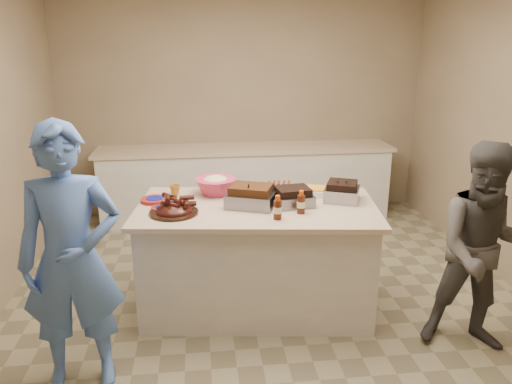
{
  "coord_description": "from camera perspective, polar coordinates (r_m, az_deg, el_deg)",
  "views": [
    {
      "loc": [
        -0.58,
        -3.73,
        2.22
      ],
      "look_at": [
        -0.13,
        0.05,
        1.01
      ],
      "focal_mm": 35.0,
      "sensor_mm": 36.0,
      "label": 1
    }
  ],
  "objects": [
    {
      "name": "roasting_pan",
      "position": [
        4.18,
        9.74,
        -0.94
      ],
      "size": [
        0.35,
        0.35,
        0.11
      ],
      "primitive_type": "cube",
      "rotation": [
        0.0,
        0.0,
        -0.38
      ],
      "color": "gray",
      "rests_on": "island"
    },
    {
      "name": "basket_stack",
      "position": [
        4.31,
        -3.35,
        -0.1
      ],
      "size": [
        0.23,
        0.2,
        0.1
      ],
      "primitive_type": "cube",
      "rotation": [
        0.0,
        0.0,
        -0.31
      ],
      "color": "maroon",
      "rests_on": "island"
    },
    {
      "name": "guest_gray",
      "position": [
        4.22,
        23.33,
        -15.68
      ],
      "size": [
        1.16,
        1.69,
        0.58
      ],
      "primitive_type": "imported",
      "rotation": [
        0.0,
        0.0,
        -0.29
      ],
      "color": "#514E4A",
      "rests_on": "ground"
    },
    {
      "name": "guest_blue",
      "position": [
        3.77,
        -18.83,
        -19.48
      ],
      "size": [
        0.8,
        1.8,
        0.42
      ],
      "primitive_type": "imported",
      "rotation": [
        0.0,
        0.0,
        0.09
      ],
      "color": "#537ED7",
      "rests_on": "ground"
    },
    {
      "name": "plate_stack_small",
      "position": [
        3.97,
        -10.71,
        -1.99
      ],
      "size": [
        0.19,
        0.19,
        0.02
      ],
      "primitive_type": "cylinder",
      "rotation": [
        0.0,
        0.0,
        -0.13
      ],
      "color": "maroon",
      "rests_on": "island"
    },
    {
      "name": "mac_cheese_dish",
      "position": [
        4.28,
        7.31,
        -0.36
      ],
      "size": [
        0.32,
        0.28,
        0.07
      ],
      "primitive_type": "cube",
      "rotation": [
        0.0,
        0.0,
        -0.35
      ],
      "color": "orange",
      "rests_on": "island"
    },
    {
      "name": "bbq_bottle_a",
      "position": [
        3.71,
        2.47,
        -3.09
      ],
      "size": [
        0.07,
        0.07,
        0.18
      ],
      "primitive_type": "cylinder",
      "rotation": [
        0.0,
        0.0,
        -0.13
      ],
      "color": "#3F170A",
      "rests_on": "island"
    },
    {
      "name": "sauce_bowl",
      "position": [
        4.14,
        -0.28,
        -0.83
      ],
      "size": [
        0.12,
        0.05,
        0.12
      ],
      "primitive_type": "imported",
      "rotation": [
        0.0,
        0.0,
        -0.13
      ],
      "color": "silver",
      "rests_on": "island"
    },
    {
      "name": "plastic_cup",
      "position": [
        4.31,
        -9.22,
        -0.32
      ],
      "size": [
        0.1,
        0.1,
        0.09
      ],
      "primitive_type": "imported",
      "rotation": [
        0.0,
        0.0,
        -0.13
      ],
      "color": "#8F5E18",
      "rests_on": "island"
    },
    {
      "name": "bbq_bottle_b",
      "position": [
        3.84,
        5.14,
        -2.43
      ],
      "size": [
        0.07,
        0.07,
        0.18
      ],
      "primitive_type": "cylinder",
      "rotation": [
        0.0,
        0.0,
        -0.13
      ],
      "color": "#3F170A",
      "rests_on": "island"
    },
    {
      "name": "room",
      "position": [
        4.38,
        1.75,
        -12.79
      ],
      "size": [
        4.5,
        5.0,
        2.7
      ],
      "primitive_type": null,
      "color": "#907C5F",
      "rests_on": "ground"
    },
    {
      "name": "mustard_bottle",
      "position": [
        4.07,
        -1.2,
        -1.17
      ],
      "size": [
        0.05,
        0.05,
        0.12
      ],
      "primitive_type": "cylinder",
      "rotation": [
        0.0,
        0.0,
        -0.13
      ],
      "color": "#FFBC00",
      "rests_on": "island"
    },
    {
      "name": "brisket_tray",
      "position": [
        4.01,
        4.2,
        -1.5
      ],
      "size": [
        0.33,
        0.29,
        0.09
      ],
      "primitive_type": "cube",
      "rotation": [
        0.0,
        0.0,
        0.13
      ],
      "color": "black",
      "rests_on": "island"
    },
    {
      "name": "pulled_pork_tray",
      "position": [
        3.97,
        -0.56,
        -1.65
      ],
      "size": [
        0.45,
        0.39,
        0.11
      ],
      "primitive_type": "cube",
      "rotation": [
        0.0,
        0.0,
        -0.37
      ],
      "color": "#47230F",
      "rests_on": "island"
    },
    {
      "name": "rib_platter",
      "position": [
        3.87,
        -9.36,
        -2.45
      ],
      "size": [
        0.5,
        0.5,
        0.15
      ],
      "primitive_type": null,
      "rotation": [
        0.0,
        0.0,
        -0.47
      ],
      "color": "#39100B",
      "rests_on": "island"
    },
    {
      "name": "back_counter",
      "position": [
        6.22,
        -1.19,
        1.1
      ],
      "size": [
        3.6,
        0.64,
        0.9
      ],
      "primitive_type": null,
      "color": "silver",
      "rests_on": "ground"
    },
    {
      "name": "island",
      "position": [
        4.37,
        0.08,
        -12.88
      ],
      "size": [
        2.02,
        1.24,
        0.91
      ],
      "primitive_type": null,
      "rotation": [
        0.0,
        0.0,
        -0.13
      ],
      "color": "silver",
      "rests_on": "ground"
    },
    {
      "name": "coleslaw_bowl",
      "position": [
        4.28,
        -4.62,
        -0.26
      ],
      "size": [
        0.39,
        0.39,
        0.24
      ],
      "primitive_type": null,
      "rotation": [
        0.0,
        0.0,
        -0.13
      ],
      "color": "#C62E56",
      "rests_on": "island"
    },
    {
      "name": "sausage_plate",
      "position": [
        4.37,
        2.67,
        0.14
      ],
      "size": [
        0.28,
        0.28,
        0.04
      ],
      "primitive_type": "cylinder",
      "rotation": [
        0.0,
        0.0,
        -0.07
      ],
      "color": "silver",
      "rests_on": "island"
    },
    {
      "name": "plate_stack_large",
      "position": [
        4.17,
        -11.49,
        -1.07
      ],
      "size": [
        0.26,
        0.26,
        0.03
      ],
      "primitive_type": "cylinder",
      "rotation": [
        0.0,
        0.0,
        -0.13
      ],
      "color": "maroon",
      "rests_on": "island"
    }
  ]
}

